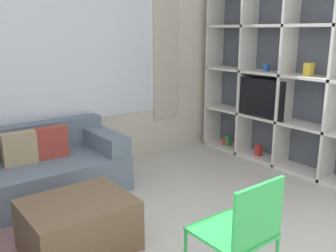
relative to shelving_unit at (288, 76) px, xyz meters
name	(u,v)px	position (x,y,z in m)	size (l,w,h in m)	color
wall_back	(54,64)	(-2.48, 1.47, 0.17)	(6.43, 0.11, 2.70)	beige
wall_right	(315,63)	(0.17, -0.25, 0.17)	(0.07, 4.56, 2.70)	beige
shelving_unit	(288,76)	(0.00, 0.00, 0.00)	(0.35, 2.63, 2.40)	#515660
couch_main	(21,175)	(-3.10, 0.98, -0.90)	(2.13, 0.89, 0.74)	slate
ottoman	(78,225)	(-3.02, -0.24, -0.97)	(0.83, 0.67, 0.43)	brown
folding_chair	(242,229)	(-2.43, -1.43, -0.67)	(0.44, 0.46, 0.86)	green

